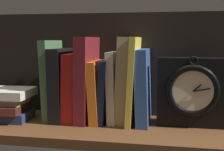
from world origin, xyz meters
The scene contains 14 objects.
ground_plane centered at (0.00, 0.00, -1.25)cm, with size 89.52×28.78×2.50cm, color brown.
back_panel centered at (0.00, 13.79, 16.22)cm, with size 89.52×1.20×32.44cm, color black.
book_green_romantic centered at (-13.63, 4.76, 11.90)cm, with size 2.28×13.91×23.80cm, color #476B44.
book_black_skeptic centered at (-10.40, 4.76, 10.70)cm, with size 3.58×16.36×21.41cm, color black.
book_red_requiem centered at (-6.51, 4.76, 9.95)cm, with size 3.61×15.23×19.89cm, color red.
book_maroon_dawkins centered at (-2.69, 4.76, 12.41)cm, with size 3.44×16.79×24.81cm, color maroon.
book_orange_pandolfini centered at (0.60, 4.76, 8.91)cm, with size 2.53×15.76×17.82cm, color orange.
book_navy_bierce centered at (3.10, 4.76, 9.09)cm, with size 1.86×15.01×18.19cm, color #192147.
book_cream_twain centered at (5.44, 4.76, 10.28)cm, with size 2.22×12.96×20.57cm, color beige.
book_tan_shortstories centered at (8.50, 4.76, 12.39)cm, with size 3.30×12.24×24.78cm, color tan.
book_yellow_seinlanguage centered at (11.26, 4.76, 12.39)cm, with size 1.61×16.85×24.79cm, color gold.
book_blue_modern centered at (14.03, 4.76, 10.66)cm, with size 3.34×15.79×21.32cm, color #2D4C8E.
framed_clock centered at (27.73, 3.84, 9.68)cm, with size 19.07×7.69×19.71cm.
book_stack_side centered at (-27.39, -0.49, 4.90)cm, with size 16.81×14.38×9.36cm.
Camera 1 is at (21.74, -82.68, 23.97)cm, focal length 49.05 mm.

